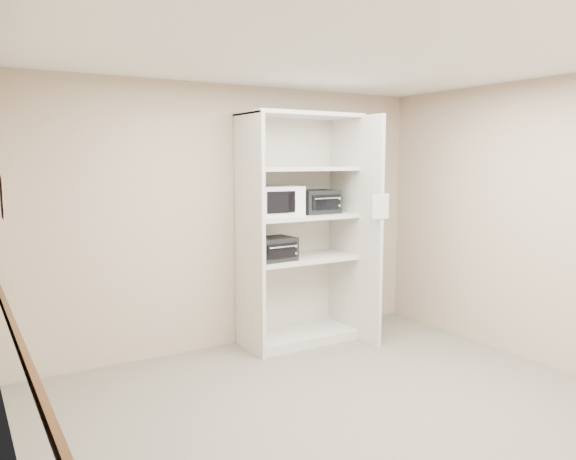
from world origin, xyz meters
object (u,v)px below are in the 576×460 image
microwave (275,201)px  toaster_oven_lower (273,249)px  shelving_unit (303,237)px  toaster_oven_upper (317,202)px

microwave → toaster_oven_lower: (-0.08, -0.09, -0.48)m
toaster_oven_lower → microwave: bearing=45.3°
shelving_unit → toaster_oven_upper: size_ratio=5.55×
microwave → toaster_oven_upper: microwave is taller
microwave → shelving_unit: bearing=-5.0°
microwave → toaster_oven_upper: size_ratio=1.16×
shelving_unit → toaster_oven_lower: bearing=-173.2°
toaster_oven_upper → toaster_oven_lower: size_ratio=1.02×
microwave → toaster_oven_lower: 0.50m
toaster_oven_upper → toaster_oven_lower: 0.74m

